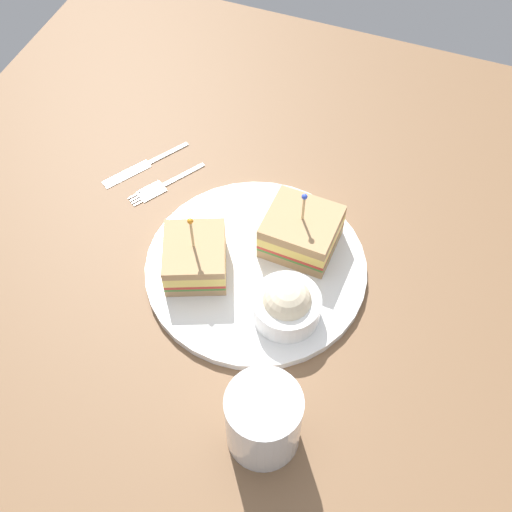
# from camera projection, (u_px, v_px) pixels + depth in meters

# --- Properties ---
(ground_plane) EXTENTS (1.02, 1.02, 0.02)m
(ground_plane) POSITION_uv_depth(u_px,v_px,m) (256.00, 275.00, 0.82)
(ground_plane) COLOR brown
(plate) EXTENTS (0.27, 0.27, 0.01)m
(plate) POSITION_uv_depth(u_px,v_px,m) (256.00, 268.00, 0.81)
(plate) COLOR white
(plate) RESTS_ON ground_plane
(sandwich_half_front) EXTENTS (0.10, 0.10, 0.10)m
(sandwich_half_front) POSITION_uv_depth(u_px,v_px,m) (195.00, 257.00, 0.78)
(sandwich_half_front) COLOR tan
(sandwich_half_front) RESTS_ON plate
(sandwich_half_back) EXTENTS (0.08, 0.09, 0.10)m
(sandwich_half_back) POSITION_uv_depth(u_px,v_px,m) (301.00, 232.00, 0.80)
(sandwich_half_back) COLOR tan
(sandwich_half_back) RESTS_ON plate
(coleslaw_bowl) EXTENTS (0.08, 0.08, 0.06)m
(coleslaw_bowl) POSITION_uv_depth(u_px,v_px,m) (287.00, 304.00, 0.74)
(coleslaw_bowl) COLOR white
(coleslaw_bowl) RESTS_ON plate
(drink_glass) EXTENTS (0.08, 0.08, 0.09)m
(drink_glass) POSITION_uv_depth(u_px,v_px,m) (263.00, 421.00, 0.66)
(drink_glass) COLOR silver
(drink_glass) RESTS_ON ground_plane
(fork) EXTENTS (0.10, 0.07, 0.00)m
(fork) POSITION_uv_depth(u_px,v_px,m) (160.00, 187.00, 0.89)
(fork) COLOR silver
(fork) RESTS_ON ground_plane
(knife) EXTENTS (0.12, 0.08, 0.00)m
(knife) POSITION_uv_depth(u_px,v_px,m) (141.00, 166.00, 0.91)
(knife) COLOR silver
(knife) RESTS_ON ground_plane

